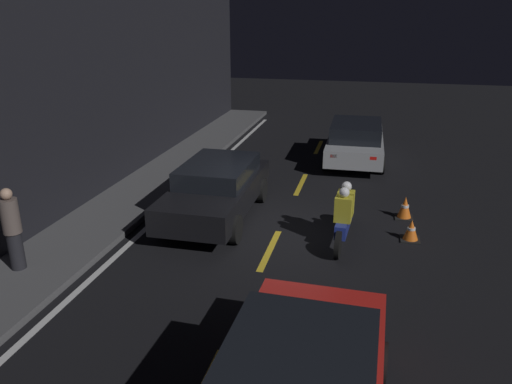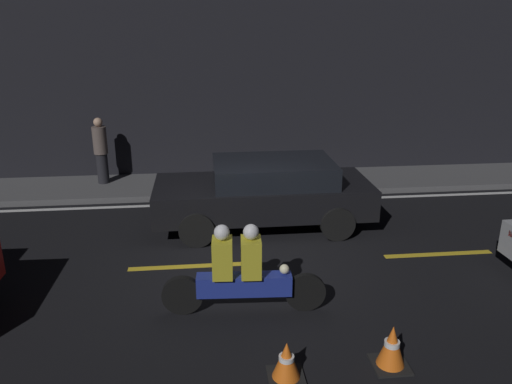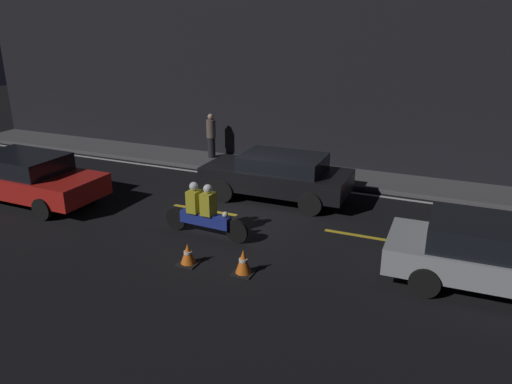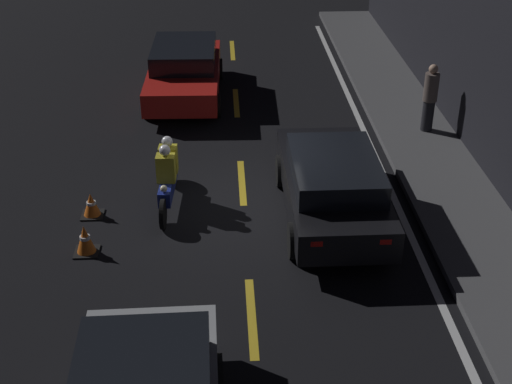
{
  "view_description": "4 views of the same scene",
  "coord_description": "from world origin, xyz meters",
  "px_view_note": "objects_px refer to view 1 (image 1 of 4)",
  "views": [
    {
      "loc": [
        -10.5,
        -1.97,
        4.82
      ],
      "look_at": [
        -0.6,
        0.4,
        1.16
      ],
      "focal_mm": 35.0,
      "sensor_mm": 36.0,
      "label": 1
    },
    {
      "loc": [
        -0.64,
        -7.76,
        3.98
      ],
      "look_at": [
        0.24,
        0.49,
        1.14
      ],
      "focal_mm": 35.0,
      "sensor_mm": 36.0,
      "label": 2
    },
    {
      "loc": [
        5.49,
        -11.43,
        5.21
      ],
      "look_at": [
        0.66,
        -0.19,
        0.84
      ],
      "focal_mm": 35.0,
      "sensor_mm": 36.0,
      "label": 3
    },
    {
      "loc": [
        12.35,
        -0.39,
        7.21
      ],
      "look_at": [
        1.34,
        0.18,
        1.06
      ],
      "focal_mm": 50.0,
      "sensor_mm": 36.0,
      "label": 4
    }
  ],
  "objects_px": {
    "van_black": "(217,188)",
    "motorcycle": "(344,215)",
    "pedestrian": "(12,229)",
    "traffic_cone_mid": "(405,208)",
    "hatchback_silver": "(356,140)",
    "traffic_cone_near": "(411,230)"
  },
  "relations": [
    {
      "from": "motorcycle",
      "to": "traffic_cone_mid",
      "type": "xyz_separation_m",
      "value": [
        1.73,
        -1.39,
        -0.36
      ]
    },
    {
      "from": "hatchback_silver",
      "to": "motorcycle",
      "type": "bearing_deg",
      "value": 179.66
    },
    {
      "from": "traffic_cone_mid",
      "to": "pedestrian",
      "type": "height_order",
      "value": "pedestrian"
    },
    {
      "from": "hatchback_silver",
      "to": "motorcycle",
      "type": "relative_size",
      "value": 1.91
    },
    {
      "from": "van_black",
      "to": "hatchback_silver",
      "type": "height_order",
      "value": "hatchback_silver"
    },
    {
      "from": "van_black",
      "to": "traffic_cone_near",
      "type": "distance_m",
      "value": 4.69
    },
    {
      "from": "van_black",
      "to": "motorcycle",
      "type": "xyz_separation_m",
      "value": [
        -0.76,
        -3.17,
        -0.12
      ]
    },
    {
      "from": "traffic_cone_mid",
      "to": "pedestrian",
      "type": "bearing_deg",
      "value": 122.37
    },
    {
      "from": "traffic_cone_near",
      "to": "pedestrian",
      "type": "height_order",
      "value": "pedestrian"
    },
    {
      "from": "motorcycle",
      "to": "pedestrian",
      "type": "relative_size",
      "value": 1.43
    },
    {
      "from": "traffic_cone_mid",
      "to": "pedestrian",
      "type": "xyz_separation_m",
      "value": [
        -4.7,
        7.42,
        0.71
      ]
    },
    {
      "from": "traffic_cone_near",
      "to": "pedestrian",
      "type": "distance_m",
      "value": 8.27
    },
    {
      "from": "hatchback_silver",
      "to": "pedestrian",
      "type": "height_order",
      "value": "pedestrian"
    },
    {
      "from": "traffic_cone_near",
      "to": "traffic_cone_mid",
      "type": "distance_m",
      "value": 1.3
    },
    {
      "from": "hatchback_silver",
      "to": "traffic_cone_near",
      "type": "relative_size",
      "value": 9.18
    },
    {
      "from": "traffic_cone_near",
      "to": "motorcycle",
      "type": "bearing_deg",
      "value": 106.14
    },
    {
      "from": "hatchback_silver",
      "to": "motorcycle",
      "type": "distance_m",
      "value": 6.64
    },
    {
      "from": "van_black",
      "to": "motorcycle",
      "type": "height_order",
      "value": "van_black"
    },
    {
      "from": "van_black",
      "to": "pedestrian",
      "type": "relative_size",
      "value": 2.63
    },
    {
      "from": "van_black",
      "to": "pedestrian",
      "type": "xyz_separation_m",
      "value": [
        -3.73,
        2.85,
        0.23
      ]
    },
    {
      "from": "traffic_cone_near",
      "to": "traffic_cone_mid",
      "type": "height_order",
      "value": "traffic_cone_mid"
    },
    {
      "from": "hatchback_silver",
      "to": "traffic_cone_mid",
      "type": "relative_size",
      "value": 8.07
    }
  ]
}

